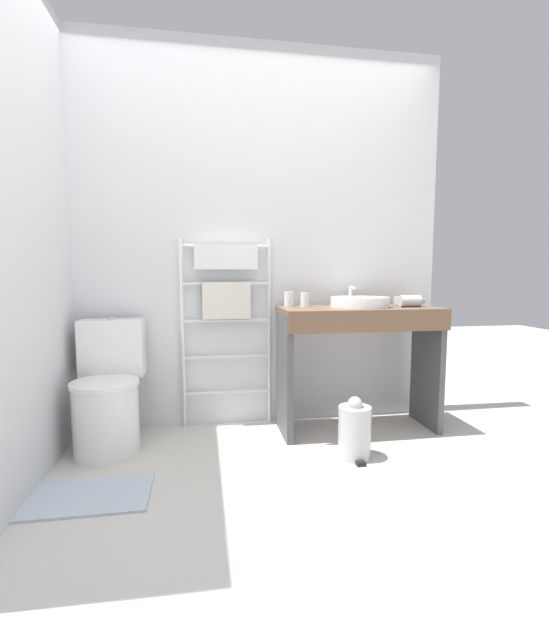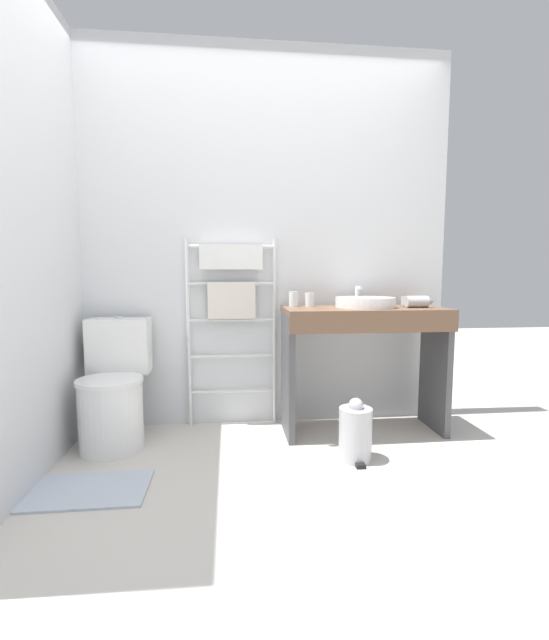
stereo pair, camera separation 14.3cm
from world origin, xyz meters
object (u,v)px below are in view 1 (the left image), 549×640
at_px(cup_near_wall, 289,299).
at_px(hair_dryer, 410,301).
at_px(toilet, 108,396).
at_px(sink_basin, 360,302).
at_px(towel_radiator, 226,296).
at_px(cup_near_edge, 305,300).
at_px(trash_bin, 355,431).

height_order(cup_near_wall, hair_dryer, cup_near_wall).
relative_size(toilet, sink_basin, 2.01).
bearing_deg(towel_radiator, cup_near_wall, -9.94).
bearing_deg(cup_near_edge, sink_basin, -15.74).
distance_m(cup_near_edge, trash_bin, 0.91).
xyz_separation_m(towel_radiator, cup_near_wall, (0.41, -0.07, -0.02)).
height_order(toilet, sink_basin, sink_basin).
xyz_separation_m(sink_basin, trash_bin, (-0.18, -0.44, -0.71)).
height_order(cup_near_edge, trash_bin, cup_near_edge).
bearing_deg(hair_dryer, towel_radiator, 168.94).
xyz_separation_m(cup_near_wall, trash_bin, (0.27, -0.57, -0.72)).
relative_size(toilet, hair_dryer, 4.04).
xyz_separation_m(cup_near_wall, cup_near_edge, (0.10, -0.03, -0.00)).
height_order(towel_radiator, cup_near_edge, towel_radiator).
xyz_separation_m(toilet, hair_dryer, (1.93, 0.03, 0.54)).
relative_size(hair_dryer, trash_bin, 0.54).
distance_m(hair_dryer, trash_bin, 0.97).
distance_m(sink_basin, cup_near_edge, 0.36).
bearing_deg(cup_near_wall, hair_dryer, -11.64).
height_order(toilet, trash_bin, toilet).
bearing_deg(trash_bin, sink_basin, 67.43).
height_order(sink_basin, cup_near_edge, cup_near_edge).
bearing_deg(towel_radiator, hair_dryer, -11.06).
height_order(toilet, cup_near_edge, cup_near_edge).
distance_m(sink_basin, trash_bin, 0.85).
height_order(towel_radiator, hair_dryer, towel_radiator).
relative_size(sink_basin, trash_bin, 1.08).
distance_m(towel_radiator, sink_basin, 0.89).
distance_m(cup_near_edge, hair_dryer, 0.70).
bearing_deg(towel_radiator, cup_near_edge, -11.21).
bearing_deg(towel_radiator, toilet, -159.88).
xyz_separation_m(cup_near_edge, trash_bin, (0.16, -0.54, -0.72)).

